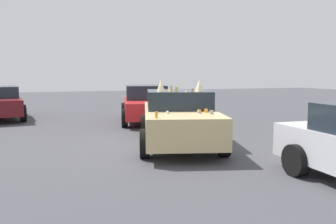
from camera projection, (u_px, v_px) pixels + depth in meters
name	position (u px, v px, depth m)	size (l,w,h in m)	color
ground_plane	(178.00, 145.00, 9.35)	(60.00, 60.00, 0.00)	#47474C
art_car_decorated	(178.00, 118.00, 9.30)	(4.78, 2.93, 1.75)	#D8BC7F
parked_sedan_row_back_center	(146.00, 103.00, 13.82)	(4.36, 2.60, 1.44)	red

